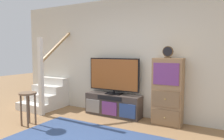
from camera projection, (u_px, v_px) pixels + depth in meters
name	position (u px, v px, depth m)	size (l,w,h in m)	color
back_wall	(130.00, 57.00, 4.80)	(6.40, 0.12, 2.70)	beige
media_console	(113.00, 105.00, 4.81)	(1.33, 0.38, 0.50)	#423833
television	(114.00, 75.00, 4.77)	(1.25, 0.22, 0.83)	black
side_cabinet	(168.00, 92.00, 4.18)	(0.58, 0.38, 1.35)	#93704C
desk_clock	(168.00, 52.00, 4.11)	(0.21, 0.08, 0.23)	#4C3823
staircase	(52.00, 92.00, 5.74)	(1.00, 1.36, 2.20)	silver
bar_stool_near	(28.00, 101.00, 4.14)	(0.34, 0.34, 0.67)	brown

